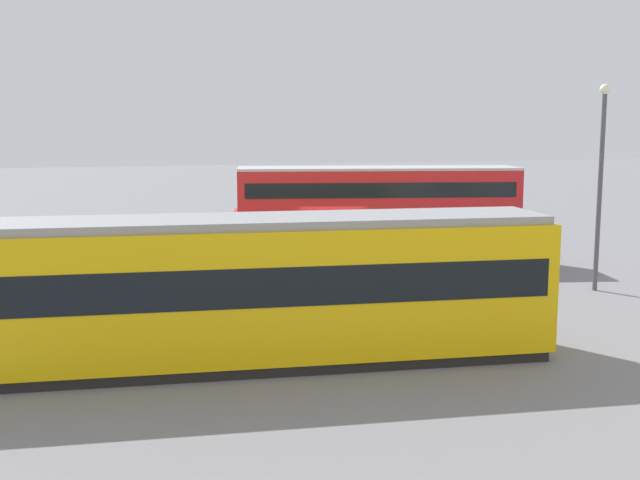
% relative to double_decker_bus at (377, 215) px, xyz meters
% --- Properties ---
extents(ground_plane, '(160.00, 160.00, 0.00)m').
position_rel_double_decker_bus_xyz_m(ground_plane, '(2.18, 1.44, -2.03)').
color(ground_plane, slate).
extents(double_decker_bus, '(11.92, 4.89, 3.97)m').
position_rel_double_decker_bus_xyz_m(double_decker_bus, '(0.00, 0.00, 0.00)').
color(double_decker_bus, red).
rests_on(double_decker_bus, ground).
extents(tram_yellow, '(14.50, 4.00, 3.54)m').
position_rel_double_decker_bus_xyz_m(tram_yellow, '(7.60, 11.85, -0.19)').
color(tram_yellow, '#E5B70C').
rests_on(tram_yellow, ground).
extents(pedestrian_near_railing, '(0.33, 0.36, 1.71)m').
position_rel_double_decker_bus_xyz_m(pedestrian_near_railing, '(5.27, 5.29, -1.04)').
color(pedestrian_near_railing, '#4C3F2D').
rests_on(pedestrian_near_railing, ground).
extents(pedestrian_railing, '(8.75, 0.33, 1.08)m').
position_rel_double_decker_bus_xyz_m(pedestrian_railing, '(8.14, 5.60, -1.28)').
color(pedestrian_railing, gray).
rests_on(pedestrian_railing, ground).
extents(info_sign, '(1.24, 0.38, 2.32)m').
position_rel_double_decker_bus_xyz_m(info_sign, '(12.85, 4.85, -0.40)').
color(info_sign, slate).
rests_on(info_sign, ground).
extents(street_lamp, '(0.36, 0.36, 7.02)m').
position_rel_double_decker_bus_xyz_m(street_lamp, '(-5.38, 7.04, 2.06)').
color(street_lamp, '#4C4C51').
rests_on(street_lamp, ground).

